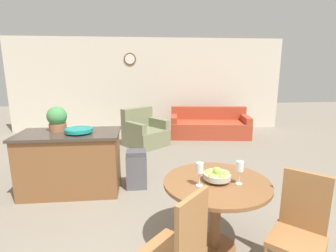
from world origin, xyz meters
The scene contains 13 objects.
wall_back centered at (0.00, 6.33, 1.35)m, with size 8.00×0.09×2.70m.
dining_table centered at (0.48, 0.82, 0.58)m, with size 1.05×1.05×0.75m.
dining_chair_near_left centered at (0.03, 0.21, 0.52)m, with size 0.59×0.59×0.97m.
dining_chair_near_right centered at (1.09, 0.37, 0.52)m, with size 0.59×0.59×0.97m.
fruit_bowl centered at (0.48, 0.82, 0.82)m, with size 0.27×0.27×0.15m.
wine_glass_left centered at (0.29, 0.74, 0.92)m, with size 0.07×0.07×0.23m.
wine_glass_right centered at (0.68, 0.74, 0.92)m, with size 0.07×0.07×0.23m.
kitchen_island centered at (-1.31, 2.33, 0.46)m, with size 1.46×0.75×0.92m.
teal_bowl centered at (-1.15, 2.26, 0.97)m, with size 0.39×0.39×0.07m.
potted_plant centered at (-1.50, 2.47, 1.10)m, with size 0.29×0.29×0.37m.
trash_bin centered at (-0.34, 2.36, 0.30)m, with size 0.32×0.26×0.60m.
couch centered at (1.60, 5.37, 0.27)m, with size 2.20×1.19×0.78m.
armchair centered at (-0.18, 4.66, 0.30)m, with size 1.19×1.18×0.90m.
Camera 1 is at (-0.24, -1.51, 1.84)m, focal length 28.00 mm.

